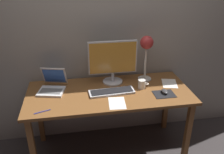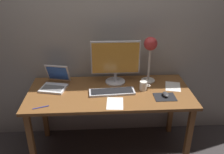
# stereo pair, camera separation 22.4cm
# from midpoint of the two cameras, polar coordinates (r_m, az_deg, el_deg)

# --- Properties ---
(ground_plane) EXTENTS (4.80, 4.80, 0.00)m
(ground_plane) POSITION_cam_midpoint_polar(r_m,az_deg,el_deg) (2.80, 1.89, -16.85)
(ground_plane) COLOR #383333
(ground_plane) RESTS_ON ground
(back_wall) EXTENTS (4.80, 0.06, 2.60)m
(back_wall) POSITION_cam_midpoint_polar(r_m,az_deg,el_deg) (2.53, 1.53, 12.17)
(back_wall) COLOR #9E998E
(back_wall) RESTS_ON ground
(desk) EXTENTS (1.60, 0.70, 0.74)m
(desk) POSITION_cam_midpoint_polar(r_m,az_deg,el_deg) (2.40, 2.11, -5.15)
(desk) COLOR brown
(desk) RESTS_ON ground
(monitor) EXTENTS (0.50, 0.21, 0.45)m
(monitor) POSITION_cam_midpoint_polar(r_m,az_deg,el_deg) (2.44, 3.45, 3.91)
(monitor) COLOR silver
(monitor) RESTS_ON desk
(keyboard_main) EXTENTS (0.45, 0.17, 0.03)m
(keyboard_main) POSITION_cam_midpoint_polar(r_m,az_deg,el_deg) (2.33, 2.75, -3.59)
(keyboard_main) COLOR silver
(keyboard_main) RESTS_ON desk
(laptop) EXTENTS (0.30, 0.33, 0.21)m
(laptop) POSITION_cam_midpoint_polar(r_m,az_deg,el_deg) (2.47, -10.75, -0.97)
(laptop) COLOR silver
(laptop) RESTS_ON desk
(desk_lamp) EXTENTS (0.14, 0.14, 0.48)m
(desk_lamp) POSITION_cam_midpoint_polar(r_m,az_deg,el_deg) (2.47, 11.64, 6.47)
(desk_lamp) COLOR beige
(desk_lamp) RESTS_ON desk
(mousepad) EXTENTS (0.20, 0.16, 0.00)m
(mousepad) POSITION_cam_midpoint_polar(r_m,az_deg,el_deg) (2.34, 15.12, -4.67)
(mousepad) COLOR black
(mousepad) RESTS_ON desk
(mouse) EXTENTS (0.06, 0.10, 0.03)m
(mouse) POSITION_cam_midpoint_polar(r_m,az_deg,el_deg) (2.35, 15.28, -4.07)
(mouse) COLOR #38383A
(mouse) RESTS_ON mousepad
(coffee_mug) EXTENTS (0.11, 0.07, 0.09)m
(coffee_mug) POSITION_cam_midpoint_polar(r_m,az_deg,el_deg) (2.41, 10.13, -2.10)
(coffee_mug) COLOR white
(coffee_mug) RESTS_ON desk
(paper_sheet_near_mouse) EXTENTS (0.17, 0.22, 0.00)m
(paper_sheet_near_mouse) POSITION_cam_midpoint_polar(r_m,az_deg,el_deg) (2.17, 3.67, -6.33)
(paper_sheet_near_mouse) COLOR white
(paper_sheet_near_mouse) RESTS_ON desk
(paper_sheet_by_keyboard) EXTENTS (0.20, 0.24, 0.00)m
(paper_sheet_by_keyboard) POSITION_cam_midpoint_polar(r_m,az_deg,el_deg) (2.56, 16.69, -2.21)
(paper_sheet_by_keyboard) COLOR white
(paper_sheet_by_keyboard) RESTS_ON desk
(pen) EXTENTS (0.13, 0.05, 0.01)m
(pen) POSITION_cam_midpoint_polar(r_m,az_deg,el_deg) (2.17, -13.73, -7.10)
(pen) COLOR #2633A5
(pen) RESTS_ON desk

